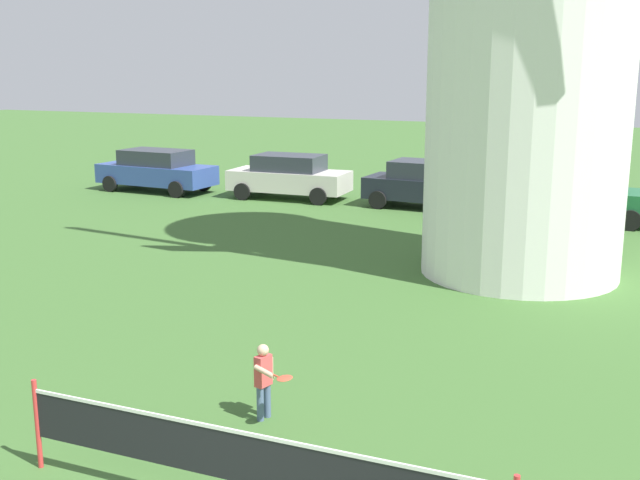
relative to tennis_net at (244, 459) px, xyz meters
The scene contains 6 objects.
tennis_net is the anchor object (origin of this frame).
player_far 2.33m from the tennis_net, 111.75° to the left, with size 0.65×0.58×1.05m.
parked_car_blue 22.20m from the tennis_net, 126.78° to the left, with size 4.56×2.10×1.56m.
parked_car_cream 19.91m from the tennis_net, 113.76° to the left, with size 4.25×1.99×1.56m.
parked_car_black 18.58m from the tennis_net, 99.69° to the left, with size 3.95×2.07×1.56m.
parked_car_green 18.10m from the tennis_net, 83.93° to the left, with size 4.25×2.07×1.56m.
Camera 1 is at (3.22, -3.91, 4.64)m, focal length 43.58 mm.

